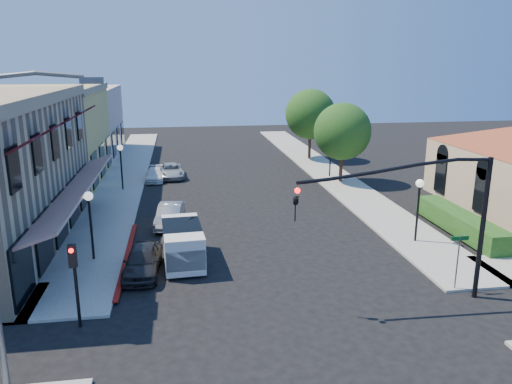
{
  "coord_description": "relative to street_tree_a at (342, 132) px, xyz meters",
  "views": [
    {
      "loc": [
        -4.03,
        -16.1,
        9.66
      ],
      "look_at": [
        0.03,
        10.35,
        2.6
      ],
      "focal_mm": 35.0,
      "sensor_mm": 36.0,
      "label": 1
    }
  ],
  "objects": [
    {
      "name": "lamppost_right_near",
      "position": [
        -0.3,
        -14.0,
        -1.46
      ],
      "size": [
        0.44,
        0.44,
        3.57
      ],
      "color": "black",
      "rests_on": "ground"
    },
    {
      "name": "sidewalk_left",
      "position": [
        -17.55,
        5.0,
        -4.13
      ],
      "size": [
        3.5,
        50.0,
        0.12
      ],
      "primitive_type": "cube",
      "color": "gray",
      "rests_on": "ground"
    },
    {
      "name": "curb_red_strip",
      "position": [
        -15.7,
        -14.0,
        -4.19
      ],
      "size": [
        0.25,
        10.0,
        0.06
      ],
      "primitive_type": "cube",
      "color": "maroon",
      "rests_on": "ground"
    },
    {
      "name": "street_tree_b",
      "position": [
        0.0,
        10.0,
        0.35
      ],
      "size": [
        4.94,
        4.94,
        7.02
      ],
      "color": "black",
      "rests_on": "ground"
    },
    {
      "name": "ground",
      "position": [
        -8.8,
        -22.0,
        -4.19
      ],
      "size": [
        120.0,
        120.0,
        0.0
      ],
      "primitive_type": "plane",
      "color": "black",
      "rests_on": "ground"
    },
    {
      "name": "pink_stucco_building",
      "position": [
        -24.3,
        16.0,
        -0.69
      ],
      "size": [
        10.0,
        12.0,
        7.0
      ],
      "primitive_type": "cube",
      "color": "#BF9F91",
      "rests_on": "ground"
    },
    {
      "name": "lamppost_right_far",
      "position": [
        -0.3,
        2.0,
        -1.46
      ],
      "size": [
        0.44,
        0.44,
        3.57
      ],
      "color": "black",
      "rests_on": "ground"
    },
    {
      "name": "white_van",
      "position": [
        -12.9,
        -14.91,
        -3.11
      ],
      "size": [
        2.1,
        4.34,
        1.88
      ],
      "color": "silver",
      "rests_on": "ground"
    },
    {
      "name": "parked_car_b",
      "position": [
        -13.6,
        -9.0,
        -3.54
      ],
      "size": [
        1.9,
        4.12,
        1.31
      ],
      "primitive_type": "imported",
      "rotation": [
        0.0,
        0.0,
        -0.13
      ],
      "color": "#989B9D",
      "rests_on": "ground"
    },
    {
      "name": "lamppost_left_far",
      "position": [
        -17.3,
        0.0,
        -1.46
      ],
      "size": [
        0.44,
        0.44,
        3.57
      ],
      "color": "black",
      "rests_on": "ground"
    },
    {
      "name": "secondary_signal",
      "position": [
        -16.8,
        -20.59,
        -1.88
      ],
      "size": [
        0.28,
        0.42,
        3.32
      ],
      "color": "black",
      "rests_on": "ground"
    },
    {
      "name": "hedge",
      "position": [
        2.9,
        -13.0,
        -4.19
      ],
      "size": [
        1.4,
        8.0,
        1.1
      ],
      "primitive_type": "cube",
      "color": "#1C4915",
      "rests_on": "ground"
    },
    {
      "name": "parked_car_c",
      "position": [
        -15.0,
        3.0,
        -3.67
      ],
      "size": [
        1.54,
        3.63,
        1.04
      ],
      "primitive_type": "imported",
      "rotation": [
        0.0,
        0.0,
        -0.02
      ],
      "color": "white",
      "rests_on": "ground"
    },
    {
      "name": "street_tree_a",
      "position": [
        0.0,
        0.0,
        0.0
      ],
      "size": [
        4.56,
        4.56,
        6.48
      ],
      "color": "black",
      "rests_on": "ground"
    },
    {
      "name": "sidewalk_right",
      "position": [
        -0.05,
        5.0,
        -4.13
      ],
      "size": [
        3.5,
        50.0,
        0.12
      ],
      "primitive_type": "cube",
      "color": "gray",
      "rests_on": "ground"
    },
    {
      "name": "parked_car_a",
      "position": [
        -14.78,
        -16.0,
        -3.52
      ],
      "size": [
        1.84,
        4.03,
        1.34
      ],
      "primitive_type": "imported",
      "rotation": [
        0.0,
        0.0,
        -0.06
      ],
      "color": "black",
      "rests_on": "ground"
    },
    {
      "name": "lamppost_left_near",
      "position": [
        -17.3,
        -14.0,
        -1.46
      ],
      "size": [
        0.44,
        0.44,
        3.57
      ],
      "color": "black",
      "rests_on": "ground"
    },
    {
      "name": "parked_car_d",
      "position": [
        -13.66,
        4.0,
        -3.6
      ],
      "size": [
        2.31,
        4.42,
        1.19
      ],
      "primitive_type": "imported",
      "rotation": [
        0.0,
        0.0,
        0.08
      ],
      "color": "#B6B9BB",
      "rests_on": "ground"
    },
    {
      "name": "street_name_sign",
      "position": [
        -1.3,
        -19.8,
        -2.5
      ],
      "size": [
        0.8,
        0.06,
        2.5
      ],
      "color": "#595B5E",
      "rests_on": "ground"
    },
    {
      "name": "yellow_stucco_building",
      "position": [
        -24.3,
        4.0,
        -0.39
      ],
      "size": [
        10.0,
        12.0,
        7.6
      ],
      "primitive_type": "cube",
      "color": "#E5C067",
      "rests_on": "ground"
    },
    {
      "name": "signal_mast_arm",
      "position": [
        -2.94,
        -20.5,
        -0.11
      ],
      "size": [
        8.01,
        0.39,
        6.0
      ],
      "color": "black",
      "rests_on": "ground"
    }
  ]
}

